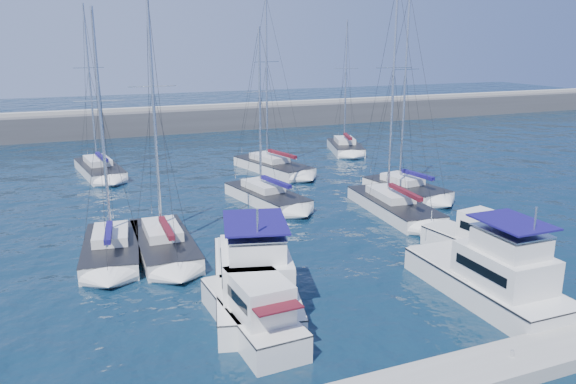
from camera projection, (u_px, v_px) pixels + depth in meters
name	position (u px, v px, depth m)	size (l,w,h in m)	color
ground	(365.00, 266.00, 31.18)	(220.00, 220.00, 0.00)	black
breakwater	(176.00, 123.00, 77.32)	(160.00, 6.00, 4.45)	#424244
dock	(511.00, 363.00, 21.28)	(40.00, 2.20, 0.60)	gray
dock_cleat_centre	(512.00, 353.00, 21.17)	(0.16, 0.16, 0.25)	silver
motor_yacht_port_outer	(254.00, 312.00, 23.89)	(2.77, 7.10, 3.20)	silver
motor_yacht_port_inner	(254.00, 277.00, 26.93)	(6.21, 10.94, 4.69)	silver
motor_yacht_stbd_inner	(492.00, 279.00, 26.81)	(3.41, 9.05, 4.69)	silver
motor_yacht_stbd_outer	(480.00, 243.00, 32.01)	(3.24, 6.80, 3.20)	silver
sailboat_mid_a	(111.00, 249.00, 32.35)	(4.02, 7.93, 14.24)	silver
sailboat_mid_b	(164.00, 243.00, 33.15)	(3.26, 8.44, 15.47)	silver
sailboat_mid_c	(266.00, 196.00, 43.25)	(4.54, 8.74, 13.47)	silver
sailboat_mid_d	(393.00, 205.00, 40.79)	(3.88, 9.65, 16.56)	silver
sailboat_mid_e	(406.00, 188.00, 45.38)	(4.13, 7.90, 15.99)	silver
sailboat_back_a	(99.00, 169.00, 52.28)	(4.19, 9.17, 15.64)	silver
sailboat_back_b	(273.00, 166.00, 53.59)	(5.37, 9.73, 16.43)	silver
sailboat_back_c	(345.00, 147.00, 63.03)	(5.18, 8.10, 14.65)	silver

